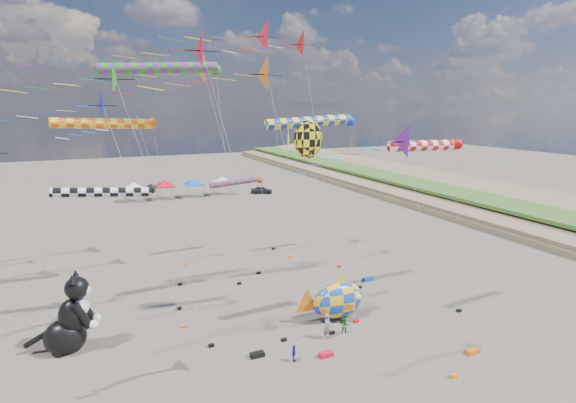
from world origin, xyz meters
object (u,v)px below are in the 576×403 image
(person_adult, at_px, (327,326))
(child_green, at_px, (345,326))
(fish_inflatable, at_px, (337,300))
(child_blue, at_px, (294,354))
(parked_car, at_px, (262,190))
(cat_inflatable, at_px, (68,312))

(person_adult, distance_m, child_green, 1.50)
(fish_inflatable, height_order, child_blue, fish_inflatable)
(child_blue, xyz_separation_m, parked_car, (17.63, 51.93, 0.11))
(child_green, distance_m, parked_car, 51.87)
(cat_inflatable, height_order, person_adult, cat_inflatable)
(person_adult, distance_m, parked_car, 52.31)
(person_adult, xyz_separation_m, child_green, (1.46, 0.06, -0.31))
(cat_inflatable, relative_size, parked_car, 1.39)
(cat_inflatable, xyz_separation_m, child_blue, (12.66, -7.19, -2.13))
(fish_inflatable, height_order, parked_car, fish_inflatable)
(child_blue, relative_size, parked_car, 0.28)
(cat_inflatable, bearing_deg, fish_inflatable, 1.81)
(person_adult, relative_size, parked_car, 0.47)
(person_adult, height_order, parked_car, person_adult)
(parked_car, bearing_deg, child_green, -169.32)
(fish_inflatable, distance_m, person_adult, 3.05)
(person_adult, xyz_separation_m, parked_car, (14.36, 50.30, -0.25))
(child_green, relative_size, parked_car, 0.31)
(fish_inflatable, xyz_separation_m, parked_car, (12.32, 48.13, -0.87))
(child_green, relative_size, child_blue, 1.10)
(fish_inflatable, bearing_deg, child_green, -105.45)
(parked_car, bearing_deg, fish_inflatable, -169.28)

